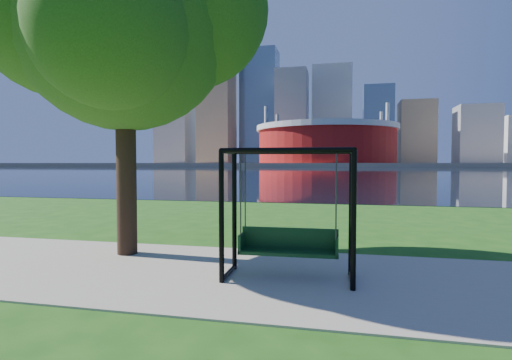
% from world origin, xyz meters
% --- Properties ---
extents(ground, '(900.00, 900.00, 0.00)m').
position_xyz_m(ground, '(0.00, 0.00, 0.00)').
color(ground, '#1E5114').
rests_on(ground, ground).
extents(path, '(120.00, 4.00, 0.03)m').
position_xyz_m(path, '(0.00, -0.50, 0.01)').
color(path, '#9E937F').
rests_on(path, ground).
extents(river, '(900.00, 180.00, 0.02)m').
position_xyz_m(river, '(0.00, 102.00, 0.01)').
color(river, black).
rests_on(river, ground).
extents(far_bank, '(900.00, 228.00, 2.00)m').
position_xyz_m(far_bank, '(0.00, 306.00, 1.00)').
color(far_bank, '#937F60').
rests_on(far_bank, ground).
extents(stadium, '(83.00, 83.00, 32.00)m').
position_xyz_m(stadium, '(-10.00, 235.00, 14.23)').
color(stadium, maroon).
rests_on(stadium, far_bank).
extents(skyline, '(392.00, 66.00, 96.50)m').
position_xyz_m(skyline, '(-4.27, 319.39, 35.89)').
color(skyline, gray).
rests_on(skyline, far_bank).
extents(swing, '(2.15, 0.98, 2.18)m').
position_xyz_m(swing, '(0.60, -0.56, 1.05)').
color(swing, black).
rests_on(swing, ground).
extents(park_tree, '(5.79, 5.23, 7.19)m').
position_xyz_m(park_tree, '(-3.02, 0.54, 4.99)').
color(park_tree, black).
rests_on(park_tree, ground).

